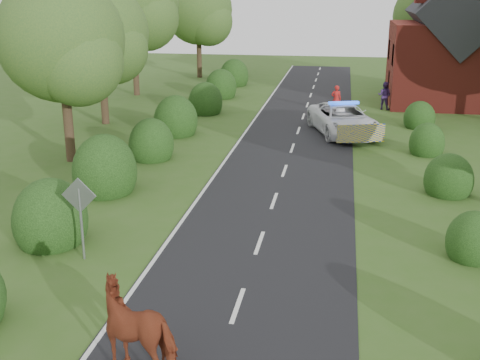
% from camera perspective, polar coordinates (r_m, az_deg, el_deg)
% --- Properties ---
extents(ground, '(120.00, 120.00, 0.00)m').
position_cam_1_polar(ground, '(15.58, -0.22, -11.86)').
color(ground, '#365B1D').
extents(road, '(6.00, 70.00, 0.02)m').
position_cam_1_polar(road, '(29.46, 4.82, 2.53)').
color(road, black).
rests_on(road, ground).
extents(road_markings, '(4.96, 70.00, 0.01)m').
position_cam_1_polar(road_markings, '(27.65, 1.13, 1.61)').
color(road_markings, white).
rests_on(road_markings, road).
extents(hedgerow_left, '(2.75, 50.41, 3.00)m').
position_cam_1_polar(hedgerow_left, '(27.45, -9.46, 2.81)').
color(hedgerow_left, black).
rests_on(hedgerow_left, ground).
extents(hedgerow_right, '(2.10, 45.78, 2.10)m').
position_cam_1_polar(hedgerow_right, '(25.93, 18.75, 0.76)').
color(hedgerow_right, black).
rests_on(hedgerow_right, ground).
extents(tree_left_a, '(5.74, 5.60, 8.38)m').
position_cam_1_polar(tree_left_a, '(28.06, -16.24, 12.21)').
color(tree_left_a, '#332316').
rests_on(tree_left_a, ground).
extents(tree_left_b, '(5.74, 5.60, 8.07)m').
position_cam_1_polar(tree_left_b, '(35.98, -12.86, 13.06)').
color(tree_left_b, '#332316').
rests_on(tree_left_b, ground).
extents(tree_left_c, '(6.97, 6.80, 10.22)m').
position_cam_1_polar(tree_left_c, '(45.74, -9.88, 16.00)').
color(tree_left_c, '#332316').
rests_on(tree_left_c, ground).
extents(tree_left_d, '(6.15, 6.00, 8.89)m').
position_cam_1_polar(tree_left_d, '(54.70, -3.72, 15.51)').
color(tree_left_d, '#332316').
rests_on(tree_left_d, ground).
extents(tree_right_c, '(6.15, 6.00, 8.58)m').
position_cam_1_polar(tree_right_c, '(51.72, 17.97, 14.27)').
color(tree_right_c, '#332316').
rests_on(tree_right_c, ground).
extents(road_sign, '(1.06, 0.08, 2.53)m').
position_cam_1_polar(road_sign, '(18.05, -14.94, -2.45)').
color(road_sign, gray).
rests_on(road_sign, ground).
extents(house, '(8.00, 7.40, 9.17)m').
position_cam_1_polar(house, '(44.10, 19.42, 11.65)').
color(house, maroon).
rests_on(house, ground).
extents(cow, '(2.46, 1.62, 1.61)m').
position_cam_1_polar(cow, '(13.19, -9.32, -14.01)').
color(cow, maroon).
rests_on(cow, ground).
extents(police_van, '(4.45, 6.57, 1.82)m').
position_cam_1_polar(police_van, '(33.64, 9.74, 5.69)').
color(police_van, white).
rests_on(police_van, ground).
extents(pedestrian_red, '(0.65, 0.43, 1.78)m').
position_cam_1_polar(pedestrian_red, '(39.59, 9.11, 7.59)').
color(pedestrian_red, red).
rests_on(pedestrian_red, ground).
extents(pedestrian_purple, '(1.08, 0.97, 1.84)m').
position_cam_1_polar(pedestrian_purple, '(41.33, 13.54, 7.78)').
color(pedestrian_purple, '#492B71').
rests_on(pedestrian_purple, ground).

